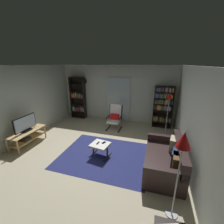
% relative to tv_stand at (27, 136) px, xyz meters
% --- Properties ---
extents(ground_plane, '(7.02, 7.02, 0.00)m').
position_rel_tv_stand_xyz_m(ground_plane, '(2.29, 0.28, -0.33)').
color(ground_plane, '#B7AC8F').
extents(wall_back, '(5.60, 0.06, 2.60)m').
position_rel_tv_stand_xyz_m(wall_back, '(2.29, 3.18, 0.97)').
color(wall_back, beige).
rests_on(wall_back, ground).
extents(wall_left, '(0.06, 6.00, 2.60)m').
position_rel_tv_stand_xyz_m(wall_left, '(-0.41, 0.28, 0.97)').
color(wall_left, beige).
rests_on(wall_left, ground).
extents(wall_right, '(0.06, 6.00, 2.60)m').
position_rel_tv_stand_xyz_m(wall_right, '(4.99, 0.28, 0.97)').
color(wall_right, beige).
rests_on(wall_right, ground).
extents(glass_door_panel, '(1.10, 0.01, 2.00)m').
position_rel_tv_stand_xyz_m(glass_door_panel, '(2.37, 3.11, 0.72)').
color(glass_door_panel, silver).
extents(area_rug, '(2.61, 2.10, 0.01)m').
position_rel_tv_stand_xyz_m(area_rug, '(2.71, 0.15, -0.33)').
color(area_rug, navy).
rests_on(area_rug, ground).
extents(tv_stand, '(0.51, 1.27, 0.50)m').
position_rel_tv_stand_xyz_m(tv_stand, '(0.00, 0.00, 0.00)').
color(tv_stand, tan).
rests_on(tv_stand, ground).
extents(television, '(0.20, 0.85, 0.53)m').
position_rel_tv_stand_xyz_m(television, '(0.00, 0.02, 0.42)').
color(television, black).
rests_on(television, tv_stand).
extents(bookshelf_near_tv, '(0.74, 0.30, 2.05)m').
position_rel_tv_stand_xyz_m(bookshelf_near_tv, '(0.34, 2.98, 0.61)').
color(bookshelf_near_tv, black).
rests_on(bookshelf_near_tv, ground).
extents(bookshelf_near_sofa, '(0.79, 0.30, 1.79)m').
position_rel_tv_stand_xyz_m(bookshelf_near_sofa, '(4.37, 2.93, 0.65)').
color(bookshelf_near_sofa, black).
rests_on(bookshelf_near_sofa, ground).
extents(leather_sofa, '(0.90, 1.72, 0.81)m').
position_rel_tv_stand_xyz_m(leather_sofa, '(4.45, 0.02, -0.03)').
color(leather_sofa, '#2C1E1D').
rests_on(leather_sofa, ground).
extents(lounge_armchair, '(0.57, 0.66, 1.02)m').
position_rel_tv_stand_xyz_m(lounge_armchair, '(2.47, 2.16, 0.20)').
color(lounge_armchair, black).
rests_on(lounge_armchair, ground).
extents(ottoman, '(0.59, 0.56, 0.39)m').
position_rel_tv_stand_xyz_m(ottoman, '(2.60, 0.12, -0.01)').
color(ottoman, white).
rests_on(ottoman, ground).
extents(tv_remote, '(0.05, 0.15, 0.02)m').
position_rel_tv_stand_xyz_m(tv_remote, '(2.52, 0.13, 0.07)').
color(tv_remote, black).
rests_on(tv_remote, ottoman).
extents(cell_phone, '(0.11, 0.15, 0.01)m').
position_rel_tv_stand_xyz_m(cell_phone, '(2.68, 0.22, 0.07)').
color(cell_phone, black).
rests_on(cell_phone, ottoman).
extents(floor_lamp_by_sofa, '(0.23, 0.23, 1.68)m').
position_rel_tv_stand_xyz_m(floor_lamp_by_sofa, '(4.52, -1.23, 1.07)').
color(floor_lamp_by_sofa, '#A5A5AD').
rests_on(floor_lamp_by_sofa, ground).
extents(floor_lamp_by_shelf, '(0.22, 0.22, 1.65)m').
position_rel_tv_stand_xyz_m(floor_lamp_by_shelf, '(4.54, 2.29, 0.94)').
color(floor_lamp_by_shelf, '#A5A5AD').
rests_on(floor_lamp_by_shelf, ground).
extents(wall_clock, '(0.29, 0.03, 0.29)m').
position_rel_tv_stand_xyz_m(wall_clock, '(0.65, 3.10, 1.52)').
color(wall_clock, silver).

